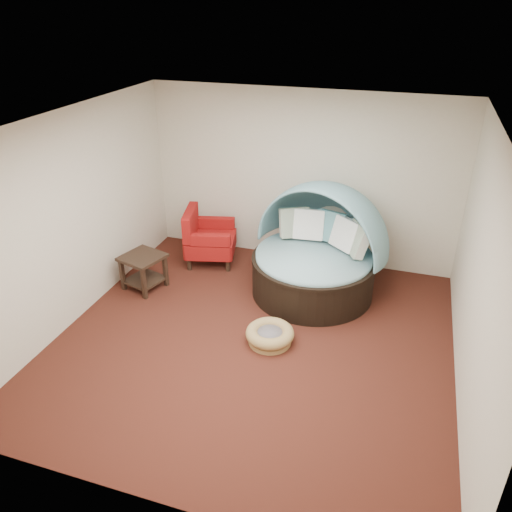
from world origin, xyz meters
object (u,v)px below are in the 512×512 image
(pet_basket, at_px, (270,335))
(side_table, at_px, (143,267))
(red_armchair, at_px, (207,238))
(canopy_daybed, at_px, (318,244))

(pet_basket, relative_size, side_table, 0.94)
(pet_basket, relative_size, red_armchair, 0.69)
(pet_basket, xyz_separation_m, side_table, (-2.22, 0.73, 0.24))
(side_table, bearing_deg, canopy_daybed, 16.53)
(canopy_daybed, relative_size, side_table, 3.26)
(pet_basket, distance_m, side_table, 2.35)
(side_table, bearing_deg, red_armchair, 61.76)
(red_armchair, bearing_deg, pet_basket, -62.42)
(pet_basket, bearing_deg, side_table, 161.72)
(canopy_daybed, xyz_separation_m, red_armchair, (-1.92, 0.35, -0.35))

